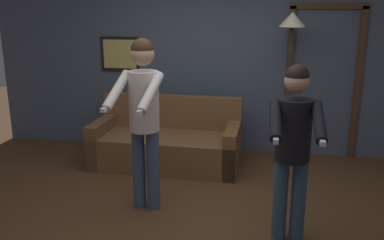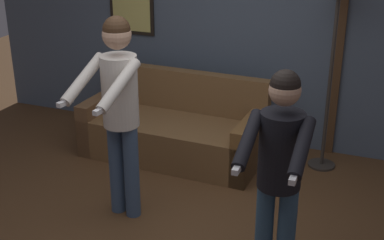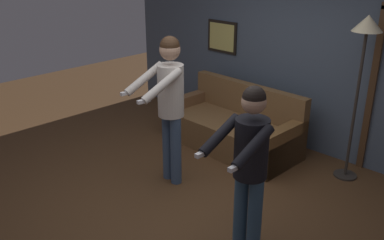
# 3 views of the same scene
# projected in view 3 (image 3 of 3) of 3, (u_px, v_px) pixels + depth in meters

# --- Properties ---
(ground_plane) EXTENTS (12.00, 12.00, 0.00)m
(ground_plane) POSITION_uv_depth(u_px,v_px,m) (186.00, 201.00, 4.79)
(ground_plane) COLOR #52351E
(back_wall_assembly) EXTENTS (6.40, 0.10, 2.60)m
(back_wall_assembly) POSITION_uv_depth(u_px,v_px,m) (301.00, 55.00, 5.76)
(back_wall_assembly) COLOR #495669
(back_wall_assembly) RESTS_ON ground_plane
(couch) EXTENTS (1.92, 0.90, 0.87)m
(couch) POSITION_uv_depth(u_px,v_px,m) (233.00, 129.00, 6.01)
(couch) COLOR brown
(couch) RESTS_ON ground_plane
(torchiere_lamp) EXTENTS (0.33, 0.33, 1.97)m
(torchiere_lamp) POSITION_uv_depth(u_px,v_px,m) (365.00, 45.00, 4.71)
(torchiere_lamp) COLOR #332D28
(torchiere_lamp) RESTS_ON ground_plane
(person_standing_left) EXTENTS (0.49, 0.71, 1.76)m
(person_standing_left) POSITION_uv_depth(u_px,v_px,m) (169.00, 97.00, 4.83)
(person_standing_left) COLOR #3C5374
(person_standing_left) RESTS_ON ground_plane
(person_standing_right) EXTENTS (0.44, 0.67, 1.60)m
(person_standing_right) POSITION_uv_depth(u_px,v_px,m) (249.00, 158.00, 3.69)
(person_standing_right) COLOR #314F6C
(person_standing_right) RESTS_ON ground_plane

